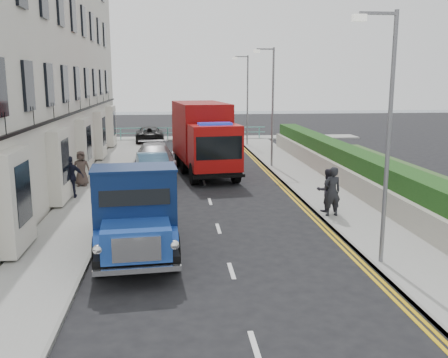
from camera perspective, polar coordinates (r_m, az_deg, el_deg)
ground at (r=15.95m, az=0.01°, el=-7.79°), size 120.00×120.00×0.00m
pavement_west at (r=24.81m, az=-14.21°, el=-1.01°), size 2.40×38.00×0.12m
pavement_east at (r=25.47m, az=9.85°, el=-0.51°), size 2.60×38.00×0.12m
promenade at (r=44.31m, az=-3.83°, el=4.66°), size 30.00×2.50×0.12m
sea_plane at (r=75.18m, az=-4.70°, el=7.37°), size 120.00×120.00×0.00m
terrace_west at (r=29.15m, az=-22.36°, el=14.36°), size 6.31×30.20×14.25m
garden_east at (r=25.89m, az=13.99°, el=1.40°), size 1.45×28.00×1.75m
seafront_railing at (r=43.46m, az=-3.80°, el=5.22°), size 13.00×0.08×1.11m
lamp_near at (r=14.24m, az=17.94°, el=5.83°), size 1.23×0.18×7.00m
lamp_mid at (r=29.56m, az=5.37°, el=8.94°), size 1.23×0.18×7.00m
lamp_far at (r=39.42m, az=2.53°, el=9.58°), size 1.23×0.18×7.00m
bedford_lorry at (r=14.69m, az=-10.08°, el=-4.44°), size 2.76×6.03×2.77m
red_lorry at (r=27.86m, az=-2.35°, el=4.89°), size 3.48×7.75×3.92m
parked_car_front at (r=16.83m, az=-10.38°, el=-4.24°), size 2.37×4.66×1.52m
parked_car_mid at (r=26.05m, az=-8.10°, el=1.28°), size 2.09×4.53×1.44m
parked_car_rear at (r=29.11m, az=-7.88°, el=2.46°), size 2.60×5.49×1.55m
seafront_car_left at (r=42.27m, az=-8.51°, el=5.08°), size 2.50×4.99×1.36m
seafront_car_right at (r=35.84m, az=-2.55°, el=4.09°), size 2.98×4.35×1.37m
pedestrian_east_near at (r=19.26m, az=12.26°, el=-1.39°), size 0.75×0.56×1.89m
pedestrian_east_far at (r=19.88m, az=11.68°, el=-1.26°), size 0.86×0.69×1.70m
pedestrian_west_near at (r=22.69m, az=-17.09°, el=0.22°), size 1.10×0.52×1.84m
pedestrian_west_far at (r=25.10m, az=-16.01°, el=1.16°), size 0.88×0.62×1.71m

